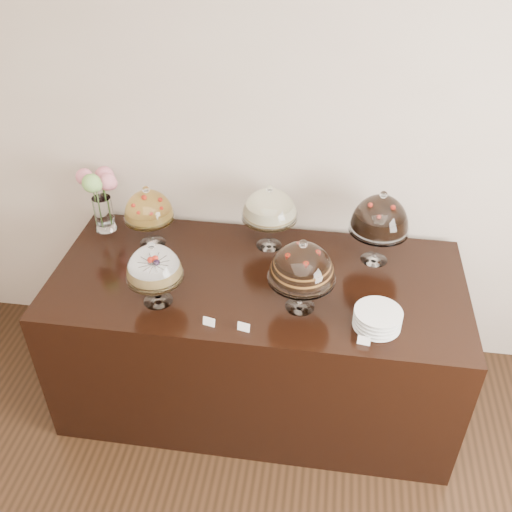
# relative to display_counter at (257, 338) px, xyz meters

# --- Properties ---
(wall_back) EXTENTS (5.00, 0.04, 3.00)m
(wall_back) POSITION_rel_display_counter_xyz_m (0.22, 0.55, 1.05)
(wall_back) COLOR #C1AF9B
(wall_back) RESTS_ON ground
(display_counter) EXTENTS (2.20, 1.00, 0.90)m
(display_counter) POSITION_rel_display_counter_xyz_m (0.00, 0.00, 0.00)
(display_counter) COLOR black
(display_counter) RESTS_ON ground
(cake_stand_sugar_sponge) EXTENTS (0.28, 0.28, 0.36)m
(cake_stand_sugar_sponge) POSITION_rel_display_counter_xyz_m (-0.47, -0.26, 0.67)
(cake_stand_sugar_sponge) COLOR white
(cake_stand_sugar_sponge) RESTS_ON display_counter
(cake_stand_choco_layer) EXTENTS (0.33, 0.33, 0.40)m
(cake_stand_choco_layer) POSITION_rel_display_counter_xyz_m (0.24, -0.20, 0.71)
(cake_stand_choco_layer) COLOR white
(cake_stand_choco_layer) RESTS_ON display_counter
(cake_stand_cheesecake) EXTENTS (0.31, 0.31, 0.39)m
(cake_stand_cheesecake) POSITION_rel_display_counter_xyz_m (0.02, 0.31, 0.71)
(cake_stand_cheesecake) COLOR white
(cake_stand_cheesecake) RESTS_ON display_counter
(cake_stand_dark_choco) EXTENTS (0.32, 0.32, 0.43)m
(cake_stand_dark_choco) POSITION_rel_display_counter_xyz_m (0.62, 0.26, 0.73)
(cake_stand_dark_choco) COLOR white
(cake_stand_dark_choco) RESTS_ON display_counter
(cake_stand_fruit_tart) EXTENTS (0.28, 0.28, 0.37)m
(cake_stand_fruit_tart) POSITION_rel_display_counter_xyz_m (-0.65, 0.23, 0.69)
(cake_stand_fruit_tart) COLOR white
(cake_stand_fruit_tart) RESTS_ON display_counter
(flower_vase) EXTENTS (0.23, 0.31, 0.41)m
(flower_vase) POSITION_rel_display_counter_xyz_m (-0.97, 0.34, 0.70)
(flower_vase) COLOR white
(flower_vase) RESTS_ON display_counter
(plate_stack) EXTENTS (0.22, 0.22, 0.09)m
(plate_stack) POSITION_rel_display_counter_xyz_m (0.62, -0.29, 0.50)
(plate_stack) COLOR silver
(plate_stack) RESTS_ON display_counter
(price_card_left) EXTENTS (0.06, 0.03, 0.04)m
(price_card_left) POSITION_rel_display_counter_xyz_m (-0.18, -0.40, 0.47)
(price_card_left) COLOR white
(price_card_left) RESTS_ON display_counter
(price_card_right) EXTENTS (0.06, 0.02, 0.04)m
(price_card_right) POSITION_rel_display_counter_xyz_m (0.56, -0.42, 0.47)
(price_card_right) COLOR white
(price_card_right) RESTS_ON display_counter
(price_card_extra) EXTENTS (0.06, 0.03, 0.04)m
(price_card_extra) POSITION_rel_display_counter_xyz_m (-0.01, -0.41, 0.47)
(price_card_extra) COLOR white
(price_card_extra) RESTS_ON display_counter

